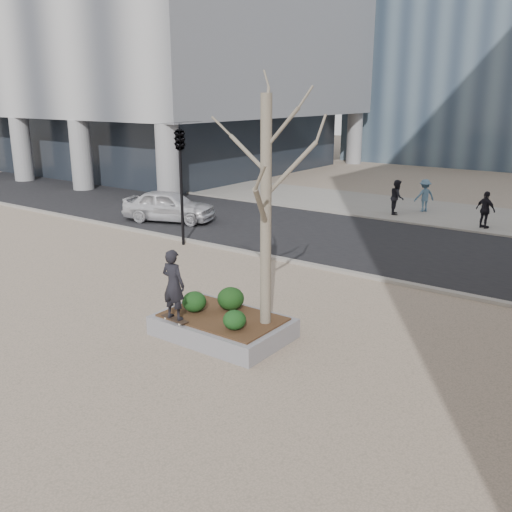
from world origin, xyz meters
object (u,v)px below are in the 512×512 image
Objects in this scene: planter at (223,327)px; skateboarder at (173,285)px; skateboard at (175,320)px; police_car at (169,206)px.

planter is 1.84× the size of skateboarder.
skateboarder reaches higher than skateboard.
planter is 1.57m from skateboarder.
planter is at bearing -149.92° from police_car.
skateboarder reaches higher than planter.
skateboard is 0.48× the size of skateboarder.
police_car reaches higher than planter.
skateboard is (-0.76, -0.81, 0.26)m from planter.
skateboard reaches higher than planter.
skateboarder is 12.72m from police_car.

